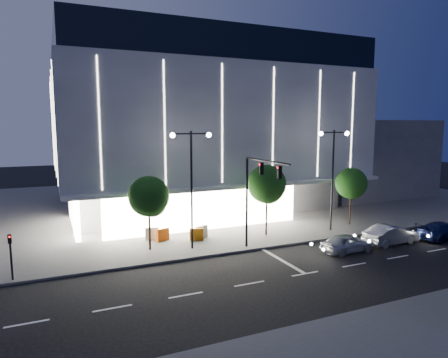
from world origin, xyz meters
TOP-DOWN VIEW (x-y plane):
  - ground at (0.00, 0.00)m, footprint 160.00×160.00m
  - sidewalk_museum at (5.00, 24.00)m, footprint 70.00×40.00m
  - museum at (2.98, 22.31)m, footprint 30.00×25.80m
  - annex_building at (26.00, 24.00)m, footprint 16.00×20.00m
  - traffic_mast at (1.00, 3.34)m, footprint 0.33×5.89m
  - street_lamp_west at (-3.00, 6.00)m, footprint 3.16×0.36m
  - street_lamp_east at (10.00, 6.00)m, footprint 3.16×0.36m
  - ped_signal_far at (-15.00, 4.50)m, footprint 0.22×0.24m
  - tree_left at (-5.97, 7.02)m, footprint 3.02×3.02m
  - tree_mid at (4.03, 7.02)m, footprint 3.25×3.25m
  - tree_right at (13.03, 7.02)m, footprint 2.91×2.91m
  - car_lead at (7.40, 0.88)m, footprint 4.19×1.80m
  - car_second at (12.02, 1.10)m, footprint 4.82×1.90m
  - car_third at (17.13, 0.32)m, footprint 5.04×2.14m
  - barrier_a at (-4.52, 8.79)m, footprint 1.12×0.60m
  - barrier_b at (-5.24, 9.50)m, footprint 1.13×0.54m
  - barrier_c at (-2.01, 7.78)m, footprint 1.13×0.51m
  - barrier_d at (-1.34, 8.37)m, footprint 1.12×0.60m

SIDE VIEW (x-z plane):
  - ground at x=0.00m, z-range 0.00..0.00m
  - sidewalk_museum at x=5.00m, z-range 0.00..0.15m
  - barrier_a at x=-4.52m, z-range 0.15..1.15m
  - barrier_b at x=-5.24m, z-range 0.15..1.15m
  - barrier_c at x=-2.01m, z-range 0.15..1.15m
  - barrier_d at x=-1.34m, z-range 0.15..1.15m
  - car_lead at x=7.40m, z-range 0.00..1.41m
  - car_third at x=17.13m, z-range 0.00..1.45m
  - car_second at x=12.02m, z-range 0.00..1.56m
  - ped_signal_far at x=-15.00m, z-range 0.39..3.39m
  - tree_right at x=13.03m, z-range 1.13..6.64m
  - tree_left at x=-5.97m, z-range 1.17..6.90m
  - tree_mid at x=4.03m, z-range 1.26..7.41m
  - annex_building at x=26.00m, z-range 0.00..10.00m
  - traffic_mast at x=1.00m, z-range 1.49..8.56m
  - street_lamp_west at x=-3.00m, z-range 1.46..10.46m
  - street_lamp_east at x=10.00m, z-range 1.46..10.46m
  - museum at x=2.98m, z-range 0.27..18.27m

